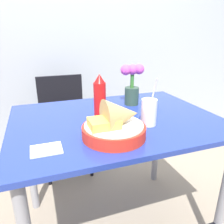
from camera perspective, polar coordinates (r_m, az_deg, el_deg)
wall_window at (r=2.34m, az=-10.78°, el=22.27°), size 7.00×0.06×2.60m
dining_table at (r=1.23m, az=0.96°, el=-6.26°), size 1.09×0.81×0.76m
chair_far_window at (r=2.01m, az=-12.66°, el=-0.64°), size 0.40×0.40×0.84m
food_basket at (r=0.95m, az=1.16°, el=-3.13°), size 0.28×0.28×0.18m
ketchup_bottle at (r=1.16m, az=-3.22°, el=3.99°), size 0.06×0.06×0.24m
drink_cup at (r=1.09m, az=9.58°, el=-0.22°), size 0.08×0.08×0.24m
flower_vase at (r=1.37m, az=5.26°, el=7.36°), size 0.15×0.09×0.25m
napkin at (r=0.90m, az=-16.79°, el=-9.37°), size 0.12×0.10×0.01m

